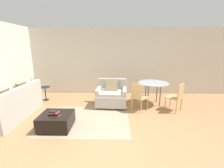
{
  "coord_description": "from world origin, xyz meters",
  "views": [
    {
      "loc": [
        0.26,
        -2.98,
        2.0
      ],
      "look_at": [
        0.16,
        1.97,
        0.75
      ],
      "focal_mm": 24.0,
      "sensor_mm": 36.0,
      "label": 1
    }
  ],
  "objects_px": {
    "book_stack": "(54,113)",
    "dining_chair_near_left": "(139,95)",
    "ottoman": "(56,120)",
    "armchair": "(112,96)",
    "dining_chair_near_right": "(177,95)",
    "potted_plant": "(35,93)",
    "side_table": "(45,91)",
    "couch": "(12,107)",
    "tv_remote_primary": "(59,116)",
    "dining_table": "(153,85)"
  },
  "relations": [
    {
      "from": "ottoman",
      "to": "book_stack",
      "type": "height_order",
      "value": "book_stack"
    },
    {
      "from": "side_table",
      "to": "dining_table",
      "type": "relative_size",
      "value": 0.5
    },
    {
      "from": "book_stack",
      "to": "dining_chair_near_right",
      "type": "height_order",
      "value": "dining_chair_near_right"
    },
    {
      "from": "armchair",
      "to": "potted_plant",
      "type": "height_order",
      "value": "potted_plant"
    },
    {
      "from": "tv_remote_primary",
      "to": "couch",
      "type": "bearing_deg",
      "value": 157.52
    },
    {
      "from": "couch",
      "to": "dining_chair_near_right",
      "type": "xyz_separation_m",
      "value": [
        4.88,
        0.54,
        0.2
      ]
    },
    {
      "from": "couch",
      "to": "potted_plant",
      "type": "height_order",
      "value": "potted_plant"
    },
    {
      "from": "potted_plant",
      "to": "side_table",
      "type": "distance_m",
      "value": 0.49
    },
    {
      "from": "ottoman",
      "to": "book_stack",
      "type": "bearing_deg",
      "value": -171.63
    },
    {
      "from": "couch",
      "to": "tv_remote_primary",
      "type": "xyz_separation_m",
      "value": [
        1.62,
        -0.67,
        0.07
      ]
    },
    {
      "from": "ottoman",
      "to": "tv_remote_primary",
      "type": "height_order",
      "value": "tv_remote_primary"
    },
    {
      "from": "armchair",
      "to": "potted_plant",
      "type": "bearing_deg",
      "value": 169.31
    },
    {
      "from": "ottoman",
      "to": "dining_table",
      "type": "height_order",
      "value": "dining_table"
    },
    {
      "from": "book_stack",
      "to": "dining_chair_near_left",
      "type": "bearing_deg",
      "value": 26.27
    },
    {
      "from": "tv_remote_primary",
      "to": "dining_chair_near_right",
      "type": "distance_m",
      "value": 3.48
    },
    {
      "from": "couch",
      "to": "dining_chair_near_left",
      "type": "relative_size",
      "value": 2.13
    },
    {
      "from": "tv_remote_primary",
      "to": "dining_chair_near_right",
      "type": "relative_size",
      "value": 0.18
    },
    {
      "from": "ottoman",
      "to": "book_stack",
      "type": "relative_size",
      "value": 3.09
    },
    {
      "from": "armchair",
      "to": "tv_remote_primary",
      "type": "relative_size",
      "value": 6.45
    },
    {
      "from": "armchair",
      "to": "dining_chair_near_right",
      "type": "relative_size",
      "value": 1.17
    },
    {
      "from": "book_stack",
      "to": "dining_chair_near_left",
      "type": "xyz_separation_m",
      "value": [
        2.24,
        1.11,
        0.1
      ]
    },
    {
      "from": "armchair",
      "to": "dining_chair_near_left",
      "type": "height_order",
      "value": "armchair"
    },
    {
      "from": "dining_table",
      "to": "ottoman",
      "type": "bearing_deg",
      "value": -148.71
    },
    {
      "from": "ottoman",
      "to": "dining_table",
      "type": "xyz_separation_m",
      "value": [
        2.79,
        1.7,
        0.47
      ]
    },
    {
      "from": "ottoman",
      "to": "potted_plant",
      "type": "bearing_deg",
      "value": 128.13
    },
    {
      "from": "ottoman",
      "to": "side_table",
      "type": "xyz_separation_m",
      "value": [
        -1.18,
        2.0,
        0.16
      ]
    },
    {
      "from": "book_stack",
      "to": "dining_chair_near_right",
      "type": "relative_size",
      "value": 0.27
    },
    {
      "from": "dining_table",
      "to": "dining_chair_near_right",
      "type": "distance_m",
      "value": 0.86
    },
    {
      "from": "couch",
      "to": "dining_table",
      "type": "bearing_deg",
      "value": 14.79
    },
    {
      "from": "side_table",
      "to": "potted_plant",
      "type": "bearing_deg",
      "value": 168.2
    },
    {
      "from": "armchair",
      "to": "ottoman",
      "type": "distance_m",
      "value": 2.04
    },
    {
      "from": "tv_remote_primary",
      "to": "dining_chair_near_left",
      "type": "height_order",
      "value": "dining_chair_near_left"
    },
    {
      "from": "side_table",
      "to": "dining_table",
      "type": "xyz_separation_m",
      "value": [
        3.97,
        -0.31,
        0.32
      ]
    },
    {
      "from": "ottoman",
      "to": "dining_chair_near_left",
      "type": "bearing_deg",
      "value": 26.62
    },
    {
      "from": "couch",
      "to": "dining_chair_near_right",
      "type": "distance_m",
      "value": 4.92
    },
    {
      "from": "side_table",
      "to": "ottoman",
      "type": "bearing_deg",
      "value": -59.41
    },
    {
      "from": "dining_table",
      "to": "dining_chair_near_left",
      "type": "distance_m",
      "value": 0.86
    },
    {
      "from": "ottoman",
      "to": "dining_chair_near_right",
      "type": "height_order",
      "value": "dining_chair_near_right"
    },
    {
      "from": "couch",
      "to": "side_table",
      "type": "height_order",
      "value": "couch"
    },
    {
      "from": "dining_chair_near_right",
      "to": "potted_plant",
      "type": "bearing_deg",
      "value": 168.77
    },
    {
      "from": "armchair",
      "to": "dining_chair_near_right",
      "type": "bearing_deg",
      "value": -12.01
    },
    {
      "from": "dining_chair_near_right",
      "to": "book_stack",
      "type": "bearing_deg",
      "value": -162.13
    },
    {
      "from": "armchair",
      "to": "potted_plant",
      "type": "distance_m",
      "value": 3.05
    },
    {
      "from": "side_table",
      "to": "dining_chair_near_left",
      "type": "bearing_deg",
      "value": -14.95
    },
    {
      "from": "potted_plant",
      "to": "dining_chair_near_left",
      "type": "height_order",
      "value": "potted_plant"
    },
    {
      "from": "book_stack",
      "to": "tv_remote_primary",
      "type": "bearing_deg",
      "value": -30.23
    },
    {
      "from": "side_table",
      "to": "dining_chair_near_right",
      "type": "bearing_deg",
      "value": -11.17
    },
    {
      "from": "armchair",
      "to": "potted_plant",
      "type": "xyz_separation_m",
      "value": [
        -2.99,
        0.56,
        -0.13
      ]
    },
    {
      "from": "ottoman",
      "to": "side_table",
      "type": "bearing_deg",
      "value": 120.59
    },
    {
      "from": "potted_plant",
      "to": "dining_table",
      "type": "distance_m",
      "value": 4.48
    }
  ]
}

